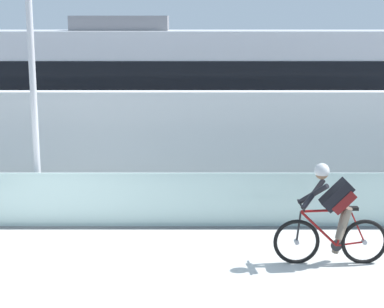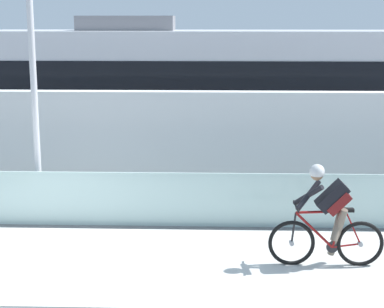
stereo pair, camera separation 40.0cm
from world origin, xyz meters
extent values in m
plane|color=slate|center=(0.00, 0.00, 0.00)|extent=(200.00, 200.00, 0.00)
cube|color=silver|center=(0.00, 0.00, 0.01)|extent=(32.00, 3.20, 0.01)
cube|color=silver|center=(0.00, 1.85, 0.50)|extent=(32.00, 0.05, 1.01)
cube|color=white|center=(0.00, 3.65, 1.14)|extent=(32.00, 0.36, 2.29)
cube|color=#595654|center=(0.00, 6.13, 0.00)|extent=(32.00, 0.08, 0.01)
cube|color=#595654|center=(0.00, 7.57, 0.00)|extent=(32.00, 0.08, 0.01)
cube|color=silver|center=(2.89, 6.85, 1.90)|extent=(11.00, 2.50, 3.10)
cube|color=black|center=(2.89, 6.85, 2.25)|extent=(10.56, 2.54, 1.04)
cube|color=orange|center=(2.89, 6.85, 0.53)|extent=(10.78, 2.53, 0.28)
cube|color=slate|center=(0.91, 6.85, 3.63)|extent=(2.40, 1.10, 0.36)
cube|color=#232326|center=(-0.63, 6.85, 0.36)|extent=(1.40, 1.88, 0.20)
cylinder|color=black|center=(-0.63, 6.13, 0.30)|extent=(0.60, 0.10, 0.60)
cylinder|color=black|center=(-0.63, 7.57, 0.30)|extent=(0.60, 0.10, 0.60)
cube|color=#232326|center=(6.41, 6.85, 0.36)|extent=(1.40, 1.88, 0.20)
cylinder|color=black|center=(6.41, 6.13, 0.30)|extent=(0.60, 0.10, 0.60)
cylinder|color=black|center=(6.41, 7.57, 0.30)|extent=(0.60, 0.10, 0.60)
torus|color=black|center=(4.32, 0.00, 0.36)|extent=(0.72, 0.06, 0.72)
cylinder|color=#99999E|center=(4.32, 0.00, 0.36)|extent=(0.07, 0.10, 0.07)
torus|color=black|center=(5.37, 0.00, 0.36)|extent=(0.72, 0.06, 0.72)
cylinder|color=#99999E|center=(5.37, 0.00, 0.36)|extent=(0.07, 0.10, 0.07)
cylinder|color=maroon|center=(4.66, 0.00, 0.57)|extent=(0.60, 0.04, 0.58)
cylinder|color=maroon|center=(5.04, 0.00, 0.59)|extent=(0.22, 0.04, 0.59)
cylinder|color=maroon|center=(4.75, 0.00, 0.86)|extent=(0.76, 0.04, 0.07)
cylinder|color=maroon|center=(5.16, 0.00, 0.33)|extent=(0.43, 0.03, 0.09)
cylinder|color=maroon|center=(5.25, 0.00, 0.62)|extent=(0.27, 0.02, 0.53)
cylinder|color=black|center=(4.35, 0.00, 0.60)|extent=(0.08, 0.03, 0.49)
cube|color=black|center=(5.13, 0.00, 0.90)|extent=(0.24, 0.10, 0.05)
cylinder|color=black|center=(4.37, 0.00, 0.95)|extent=(0.03, 0.58, 0.03)
cylinder|color=#262628|center=(4.95, 0.00, 0.30)|extent=(0.18, 0.02, 0.18)
cube|color=black|center=(4.91, 0.00, 1.11)|extent=(0.50, 0.28, 0.51)
cube|color=maroon|center=(5.00, 0.00, 1.02)|extent=(0.38, 0.30, 0.38)
sphere|color=#997051|center=(4.67, 0.00, 1.46)|extent=(0.20, 0.20, 0.20)
sphere|color=silver|center=(4.67, 0.00, 1.49)|extent=(0.23, 0.23, 0.23)
cylinder|color=black|center=(4.55, 0.00, 1.12)|extent=(0.44, 0.41, 0.41)
cylinder|color=black|center=(4.55, 0.00, 1.12)|extent=(0.44, 0.41, 0.41)
cylinder|color=#726656|center=(5.02, 0.00, 0.55)|extent=(0.29, 0.33, 0.80)
cylinder|color=#726656|center=(5.02, 0.00, 0.69)|extent=(0.29, 0.33, 0.54)
cylinder|color=gray|center=(-0.17, 2.15, 0.10)|extent=(0.24, 0.24, 0.20)
cylinder|color=silver|center=(-0.17, 2.15, 2.20)|extent=(0.12, 0.12, 4.20)
camera|label=1|loc=(2.70, -9.36, 3.75)|focal=59.62mm
camera|label=2|loc=(3.10, -9.35, 3.75)|focal=59.62mm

